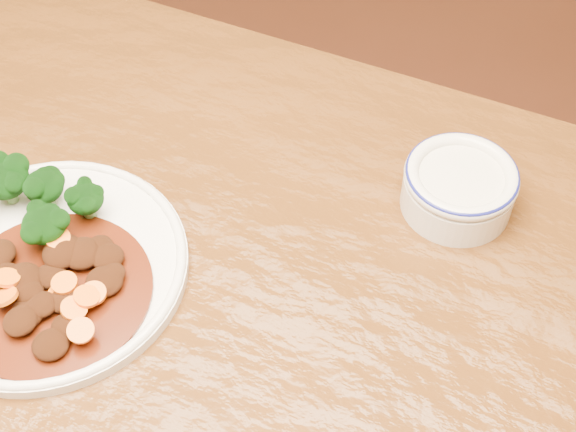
% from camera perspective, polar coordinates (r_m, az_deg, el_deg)
% --- Properties ---
extents(dining_table, '(1.58, 1.04, 0.75)m').
position_cam_1_polar(dining_table, '(0.86, -8.26, -10.67)').
color(dining_table, '#4E2A0D').
rests_on(dining_table, ground).
extents(dinner_plate, '(0.29, 0.29, 0.02)m').
position_cam_1_polar(dinner_plate, '(0.85, -16.75, -3.43)').
color(dinner_plate, silver).
rests_on(dinner_plate, dining_table).
extents(broccoli_florets, '(0.15, 0.10, 0.05)m').
position_cam_1_polar(broccoli_florets, '(0.87, -18.24, 1.03)').
color(broccoli_florets, '#66964D').
rests_on(broccoli_florets, dinner_plate).
extents(mince_stew, '(0.20, 0.20, 0.03)m').
position_cam_1_polar(mince_stew, '(0.82, -16.76, -4.80)').
color(mince_stew, '#4D1808').
rests_on(mince_stew, dinner_plate).
extents(dip_bowl, '(0.12, 0.12, 0.05)m').
position_cam_1_polar(dip_bowl, '(0.87, 12.07, 2.09)').
color(dip_bowl, beige).
rests_on(dip_bowl, dining_table).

